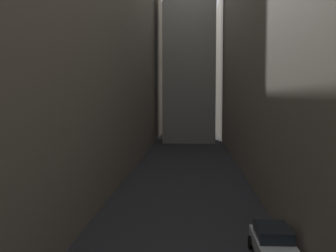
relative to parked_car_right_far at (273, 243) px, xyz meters
name	(u,v)px	position (x,y,z in m)	size (l,w,h in m)	color
ground_plane	(186,170)	(-4.40, 23.58, -0.79)	(264.00, 264.00, 0.00)	#232326
building_block_left	(68,46)	(-17.17, 25.58, 12.17)	(14.55, 108.00, 25.91)	#756B5B
building_block_right	(303,46)	(7.68, 25.58, 11.98)	(13.17, 108.00, 25.54)	#756B5B
parked_car_right_far	(273,243)	(0.00, 0.00, 0.00)	(1.89, 4.30, 1.51)	silver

